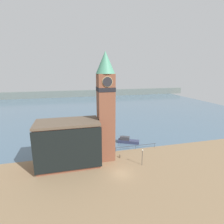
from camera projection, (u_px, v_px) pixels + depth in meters
name	position (u px, v px, depth m)	size (l,w,h in m)	color
ground_plane	(122.00, 174.00, 35.63)	(160.00, 160.00, 0.00)	#846B4C
water	(86.00, 106.00, 101.76)	(160.00, 120.00, 0.00)	slate
far_shoreline	(81.00, 93.00, 138.89)	(180.00, 3.00, 5.00)	slate
pier_railing	(136.00, 146.00, 46.37)	(11.72, 0.08, 1.09)	#333338
clock_tower	(106.00, 105.00, 38.89)	(4.11, 4.11, 24.49)	brown
pier_building	(68.00, 143.00, 37.98)	(13.47, 7.26, 10.02)	brown
boat_near	(127.00, 141.00, 50.66)	(6.24, 4.22, 1.83)	#333856
mooring_bollard_near	(120.00, 156.00, 42.04)	(0.30, 0.30, 0.82)	brown
lamp_post	(142.00, 154.00, 38.34)	(0.32, 0.32, 3.72)	#2D2D33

